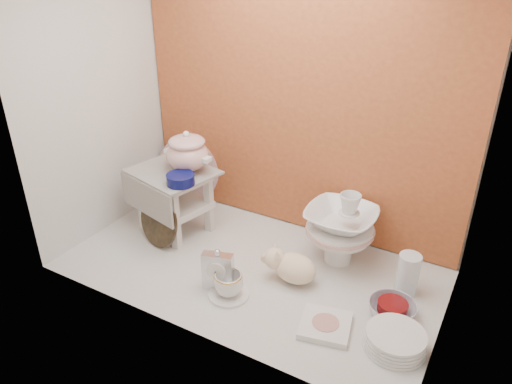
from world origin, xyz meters
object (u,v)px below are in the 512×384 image
at_px(gold_rim_teacup, 228,284).
at_px(dinner_plate_stack, 395,340).
at_px(step_stool, 175,201).
at_px(floral_platter, 188,169).
at_px(plush_pig, 295,268).
at_px(crystal_bowl, 392,310).
at_px(porcelain_tower, 340,227).
at_px(mantel_clock, 218,270).
at_px(blue_white_vase, 170,188).
at_px(soup_tureen, 187,151).

distance_m(gold_rim_teacup, dinner_plate_stack, 0.75).
distance_m(step_stool, floral_platter, 0.36).
bearing_deg(dinner_plate_stack, plush_pig, 161.11).
xyz_separation_m(crystal_bowl, porcelain_tower, (-0.35, 0.27, 0.16)).
relative_size(mantel_clock, crystal_bowl, 1.03).
relative_size(floral_platter, crystal_bowl, 1.95).
xyz_separation_m(blue_white_vase, dinner_plate_stack, (1.51, -0.49, -0.07)).
bearing_deg(porcelain_tower, mantel_clock, -129.40).
bearing_deg(step_stool, crystal_bowl, 8.51).
relative_size(blue_white_vase, plush_pig, 0.83).
bearing_deg(blue_white_vase, gold_rim_teacup, -35.52).
height_order(gold_rim_teacup, crystal_bowl, gold_rim_teacup).
distance_m(crystal_bowl, porcelain_tower, 0.47).
bearing_deg(gold_rim_teacup, plush_pig, 47.90).
bearing_deg(floral_platter, crystal_bowl, -17.33).
distance_m(floral_platter, gold_rim_teacup, 0.98).
xyz_separation_m(mantel_clock, plush_pig, (0.29, 0.22, -0.03)).
xyz_separation_m(dinner_plate_stack, crystal_bowl, (-0.06, 0.18, -0.01)).
xyz_separation_m(step_stool, floral_platter, (-0.15, 0.33, 0.02)).
height_order(floral_platter, blue_white_vase, floral_platter).
bearing_deg(blue_white_vase, porcelain_tower, -2.04).
relative_size(gold_rim_teacup, dinner_plate_stack, 0.52).
xyz_separation_m(soup_tureen, dinner_plate_stack, (1.23, -0.33, -0.43)).
distance_m(floral_platter, plush_pig, 1.03).
relative_size(soup_tureen, gold_rim_teacup, 1.97).
bearing_deg(step_stool, mantel_clock, -19.93).
bearing_deg(dinner_plate_stack, step_stool, 167.67).
distance_m(blue_white_vase, gold_rim_teacup, 0.94).
distance_m(soup_tureen, gold_rim_teacup, 0.74).
bearing_deg(blue_white_vase, soup_tureen, -29.70).
bearing_deg(mantel_clock, gold_rim_teacup, -34.10).
bearing_deg(blue_white_vase, mantel_clock, -37.03).
height_order(soup_tureen, floral_platter, soup_tureen).
xyz_separation_m(step_stool, blue_white_vase, (-0.21, 0.20, -0.07)).
bearing_deg(crystal_bowl, step_stool, 175.00).
distance_m(blue_white_vase, plush_pig, 1.03).
distance_m(floral_platter, mantel_clock, 0.91).
xyz_separation_m(floral_platter, crystal_bowl, (1.39, -0.43, -0.17)).
bearing_deg(dinner_plate_stack, porcelain_tower, 132.91).
distance_m(mantel_clock, gold_rim_teacup, 0.08).
height_order(soup_tureen, plush_pig, soup_tureen).
xyz_separation_m(blue_white_vase, mantel_clock, (0.69, -0.52, -0.01)).
height_order(floral_platter, mantel_clock, floral_platter).
bearing_deg(gold_rim_teacup, mantel_clock, 162.84).
distance_m(floral_platter, blue_white_vase, 0.16).
bearing_deg(crystal_bowl, plush_pig, 179.44).
height_order(dinner_plate_stack, porcelain_tower, porcelain_tower).
distance_m(mantel_clock, plush_pig, 0.36).
bearing_deg(crystal_bowl, blue_white_vase, 167.89).
relative_size(gold_rim_teacup, porcelain_tower, 0.34).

